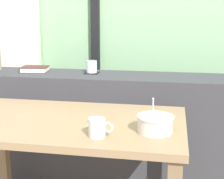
{
  "coord_description": "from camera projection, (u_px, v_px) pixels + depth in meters",
  "views": [
    {
      "loc": [
        0.54,
        -1.77,
        1.26
      ],
      "look_at": [
        0.15,
        0.38,
        0.76
      ],
      "focal_mm": 54.75,
      "sensor_mm": 36.0,
      "label": 1
    }
  ],
  "objects": [
    {
      "name": "breakfast_table",
      "position": [
        69.0,
        139.0,
        1.8
      ],
      "size": [
        1.2,
        0.71,
        0.71
      ],
      "color": "#826849",
      "rests_on": "ground"
    },
    {
      "name": "coaster_square",
      "position": [
        92.0,
        73.0,
        2.46
      ],
      "size": [
        0.1,
        0.1,
        0.0
      ],
      "primitive_type": "cube",
      "color": "black",
      "rests_on": "dark_console_ledge"
    },
    {
      "name": "window_divider_post",
      "position": [
        95.0,
        7.0,
        2.87
      ],
      "size": [
        0.07,
        0.05,
        2.6
      ],
      "primitive_type": "cube",
      "color": "black",
      "rests_on": "ground"
    },
    {
      "name": "ceramic_mug",
      "position": [
        97.0,
        128.0,
        1.52
      ],
      "size": [
        0.11,
        0.08,
        0.08
      ],
      "color": "silver",
      "rests_on": "breakfast_table"
    },
    {
      "name": "fork_utensil",
      "position": [
        90.0,
        122.0,
        1.73
      ],
      "size": [
        0.05,
        0.17,
        0.01
      ],
      "primitive_type": "cube",
      "rotation": [
        0.0,
        0.0,
        0.2
      ],
      "color": "silver",
      "rests_on": "breakfast_table"
    },
    {
      "name": "dark_console_ledge",
      "position": [
        97.0,
        130.0,
        2.5
      ],
      "size": [
        2.8,
        0.4,
        0.83
      ],
      "primitive_type": "cube",
      "color": "#38383D",
      "rests_on": "ground"
    },
    {
      "name": "closed_book",
      "position": [
        35.0,
        69.0,
        2.52
      ],
      "size": [
        0.21,
        0.17,
        0.04
      ],
      "color": "#47231E",
      "rests_on": "dark_console_ledge"
    },
    {
      "name": "juice_glass",
      "position": [
        92.0,
        67.0,
        2.45
      ],
      "size": [
        0.08,
        0.08,
        0.09
      ],
      "color": "white",
      "rests_on": "coaster_square"
    },
    {
      "name": "curtain_left_panel",
      "position": [
        8.0,
        13.0,
        2.99
      ],
      "size": [
        0.56,
        0.06,
        2.5
      ],
      "primitive_type": "cube",
      "color": "silver",
      "rests_on": "ground"
    },
    {
      "name": "soup_bowl",
      "position": [
        155.0,
        124.0,
        1.58
      ],
      "size": [
        0.17,
        0.17,
        0.17
      ],
      "color": "silver",
      "rests_on": "breakfast_table"
    }
  ]
}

